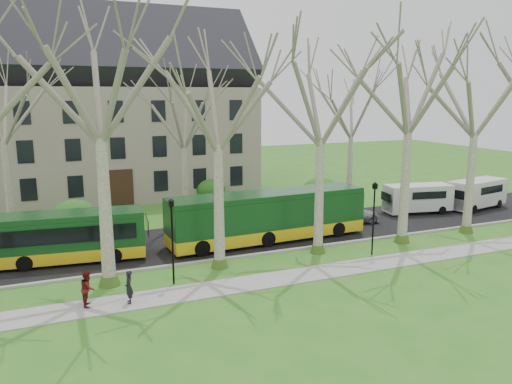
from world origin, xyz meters
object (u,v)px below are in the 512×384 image
Objects in this scene: pedestrian_a at (129,287)px; bus_follow at (268,216)px; bus_lead at (37,239)px; sedan at (349,214)px; pedestrian_b at (88,288)px; van_a at (418,199)px; van_b at (477,194)px.

bus_follow is at bearing 125.81° from pedestrian_a.
bus_lead is at bearing -150.74° from pedestrian_a.
bus_lead is 21.12m from sedan.
pedestrian_a is at bearing -56.61° from bus_lead.
pedestrian_b is (-18.98, -8.00, 0.15)m from sedan.
bus_lead is 7.60× the size of pedestrian_a.
van_a is at bearing -63.76° from pedestrian_b.
bus_lead is 27.89m from van_a.
pedestrian_b is (2.10, -7.01, -0.63)m from bus_lead.
sedan is 2.80× the size of pedestrian_b.
pedestrian_b is at bearing -67.20° from bus_lead.
bus_follow is 11.94m from pedestrian_a.
van_a is 0.95× the size of van_b.
van_a is (6.76, 0.55, 0.48)m from sedan.
van_a is at bearing 6.66° from bus_follow.
pedestrian_a is 1.79m from pedestrian_b.
sedan is 12.39m from van_b.
bus_follow is 8.06× the size of pedestrian_b.
bus_follow is 8.61× the size of pedestrian_a.
pedestrian_a is at bearing -148.77° from van_a.
van_a is 3.21× the size of pedestrian_b.
pedestrian_a is at bearing -175.33° from van_b.
van_b is (5.62, -0.64, 0.06)m from van_a.
van_a is at bearing 112.46° from pedestrian_a.
van_a reaches higher than pedestrian_b.
sedan is at bearing -59.27° from pedestrian_b.
pedestrian_b is at bearing -101.87° from pedestrian_a.
van_a reaches higher than sedan.
van_b reaches higher than pedestrian_b.
van_a is (27.84, 1.54, -0.31)m from bus_lead.
bus_follow reaches higher than pedestrian_b.
bus_follow is 2.87× the size of sedan.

